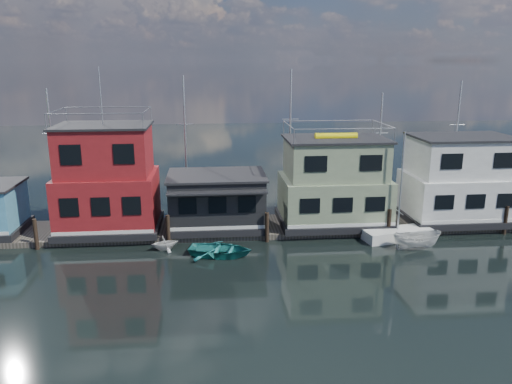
{
  "coord_description": "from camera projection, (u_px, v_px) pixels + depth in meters",
  "views": [
    {
      "loc": [
        -0.94,
        -24.44,
        12.65
      ],
      "look_at": [
        2.47,
        12.0,
        3.0
      ],
      "focal_mm": 35.0,
      "sensor_mm": 36.0,
      "label": 1
    }
  ],
  "objects": [
    {
      "name": "ground",
      "position": [
        231.0,
        303.0,
        26.84
      ],
      "size": [
        160.0,
        160.0,
        0.0
      ],
      "primitive_type": "plane",
      "color": "black",
      "rests_on": "ground"
    },
    {
      "name": "houseboat_dark",
      "position": [
        217.0,
        200.0,
        37.71
      ],
      "size": [
        7.4,
        6.1,
        4.06
      ],
      "color": "black",
      "rests_on": "dock"
    },
    {
      "name": "dinghy_white",
      "position": [
        165.0,
        243.0,
        34.34
      ],
      "size": [
        2.37,
        2.21,
        1.02
      ],
      "primitive_type": "imported",
      "rotation": [
        0.0,
        0.0,
        1.91
      ],
      "color": "silver",
      "rests_on": "ground"
    },
    {
      "name": "houseboat_red",
      "position": [
        107.0,
        181.0,
        36.58
      ],
      "size": [
        7.4,
        5.9,
        11.86
      ],
      "color": "black",
      "rests_on": "dock"
    },
    {
      "name": "day_sailer",
      "position": [
        397.0,
        233.0,
        36.36
      ],
      "size": [
        5.23,
        2.62,
        7.89
      ],
      "rotation": [
        0.0,
        0.0,
        0.2
      ],
      "color": "silver",
      "rests_on": "ground"
    },
    {
      "name": "dock",
      "position": [
        224.0,
        228.0,
        38.34
      ],
      "size": [
        48.0,
        5.0,
        0.4
      ],
      "primitive_type": "cube",
      "color": "#595147",
      "rests_on": "ground"
    },
    {
      "name": "pilings",
      "position": [
        220.0,
        229.0,
        35.39
      ],
      "size": [
        42.28,
        0.28,
        2.2
      ],
      "color": "#2D2116",
      "rests_on": "ground"
    },
    {
      "name": "houseboat_green",
      "position": [
        334.0,
        183.0,
        38.25
      ],
      "size": [
        8.4,
        5.9,
        7.03
      ],
      "color": "black",
      "rests_on": "dock"
    },
    {
      "name": "background_masts",
      "position": [
        276.0,
        145.0,
        43.18
      ],
      "size": [
        36.4,
        0.16,
        12.0
      ],
      "color": "silver",
      "rests_on": "ground"
    },
    {
      "name": "dinghy_teal",
      "position": [
        220.0,
        250.0,
        33.27
      ],
      "size": [
        4.85,
        3.97,
        0.88
      ],
      "primitive_type": "imported",
      "rotation": [
        0.0,
        0.0,
        1.33
      ],
      "color": "#217B79",
      "rests_on": "ground"
    },
    {
      "name": "houseboat_white",
      "position": [
        459.0,
        181.0,
        39.16
      ],
      "size": [
        8.4,
        5.9,
        6.66
      ],
      "color": "black",
      "rests_on": "dock"
    },
    {
      "name": "motorboat",
      "position": [
        417.0,
        240.0,
        34.45
      ],
      "size": [
        3.38,
        1.34,
        1.3
      ],
      "primitive_type": "imported",
      "rotation": [
        0.0,
        0.0,
        1.55
      ],
      "color": "silver",
      "rests_on": "ground"
    }
  ]
}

